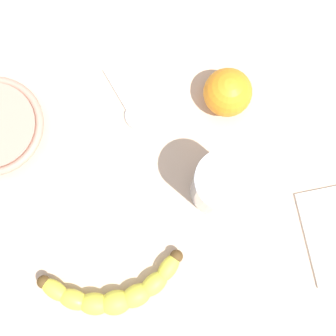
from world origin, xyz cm
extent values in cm
cube|color=#CDAD93|center=(0.00, 0.00, 1.50)|extent=(120.00, 120.00, 3.00)
ellipsoid|color=yellow|center=(-3.83, 18.50, 4.76)|extent=(5.21, 4.04, 2.47)
ellipsoid|color=yellow|center=(-6.50, 16.98, 4.76)|extent=(5.39, 5.03, 2.82)
ellipsoid|color=yellow|center=(-8.70, 14.83, 4.76)|extent=(5.35, 5.59, 3.17)
ellipsoid|color=yellow|center=(-10.28, 12.20, 4.76)|extent=(5.08, 5.65, 3.52)
ellipsoid|color=yellow|center=(-11.14, 9.25, 4.76)|extent=(3.85, 5.06, 3.17)
ellipsoid|color=yellow|center=(-11.23, 6.18, 4.76)|extent=(3.26, 4.87, 2.82)
ellipsoid|color=yellow|center=(-10.55, 3.19, 4.76)|extent=(3.91, 5.19, 2.47)
sphere|color=#513819|center=(-1.91, 19.29, 4.76)|extent=(1.94, 1.94, 1.94)
sphere|color=#513819|center=(-9.82, 1.24, 4.76)|extent=(1.94, 1.94, 1.94)
cylinder|color=silver|center=(-5.09, -9.42, 9.15)|extent=(8.05, 8.05, 12.30)
cylinder|color=#EABC66|center=(-5.09, -9.42, 8.22)|extent=(7.55, 7.55, 9.93)
sphere|color=orange|center=(5.94, -18.98, 6.72)|extent=(7.44, 7.44, 7.44)
ellipsoid|color=silver|center=(11.59, -5.22, 3.40)|extent=(3.76, 2.65, 0.80)
cube|color=silver|center=(16.73, -5.58, 3.40)|extent=(8.51, 1.11, 0.25)
camera|label=1|loc=(-7.47, 1.14, 71.10)|focal=47.46mm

